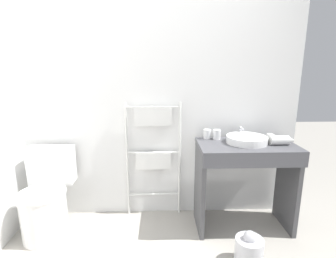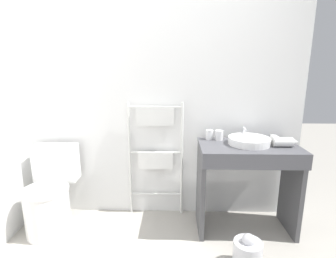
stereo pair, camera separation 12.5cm
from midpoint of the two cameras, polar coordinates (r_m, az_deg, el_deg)
wall_back at (r=2.64m, az=-0.93°, el=8.74°), size 2.87×0.12×2.62m
toilet at (r=2.76m, az=-23.11°, el=-13.52°), size 0.42×0.56×0.79m
towel_radiator at (r=2.62m, az=-1.40°, el=-3.17°), size 0.56×0.06×1.19m
vanity_counter at (r=2.56m, az=18.23°, el=-9.38°), size 0.88×0.51×0.84m
sink_basin at (r=2.50m, az=18.60°, el=-2.42°), size 0.37×0.37×0.06m
faucet at (r=2.66m, az=17.55°, el=-0.56°), size 0.02×0.10×0.11m
cup_near_wall at (r=2.57m, az=10.36°, el=-1.23°), size 0.07×0.07×0.09m
cup_near_edge at (r=2.56m, az=12.43°, el=-1.34°), size 0.07×0.07×0.09m
hair_dryer at (r=2.55m, az=25.12°, el=-2.49°), size 0.22×0.18×0.08m
trash_bin at (r=2.34m, az=18.52°, el=-24.35°), size 0.22×0.25×0.29m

